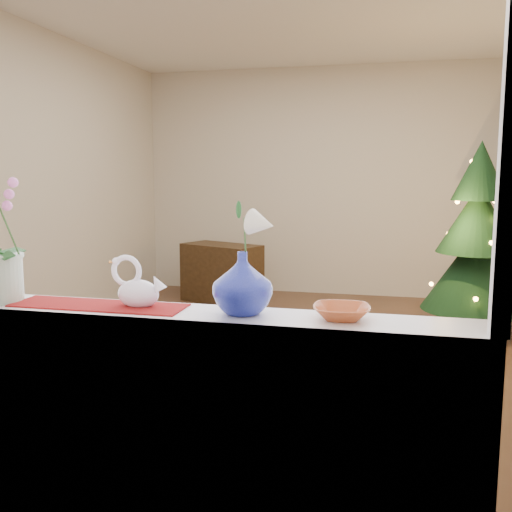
{
  "coord_description": "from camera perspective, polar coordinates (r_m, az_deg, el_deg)",
  "views": [
    {
      "loc": [
        0.74,
        -4.37,
        1.43
      ],
      "look_at": [
        0.03,
        -1.4,
        1.0
      ],
      "focal_mm": 40.0,
      "sensor_mm": 36.0,
      "label": 1
    }
  ],
  "objects": [
    {
      "name": "ground",
      "position": [
        4.65,
        3.71,
        -9.87
      ],
      "size": [
        5.0,
        5.0,
        0.0
      ],
      "primitive_type": "plane",
      "color": "#3D2719",
      "rests_on": "ground"
    },
    {
      "name": "wall_back",
      "position": [
        6.91,
        7.35,
        7.32
      ],
      "size": [
        4.5,
        0.1,
        2.7
      ],
      "primitive_type": "cube",
      "color": "beige",
      "rests_on": "ground"
    },
    {
      "name": "wall_front",
      "position": [
        2.01,
        -8.14,
        5.66
      ],
      "size": [
        4.5,
        0.1,
        2.7
      ],
      "primitive_type": "cube",
      "color": "beige",
      "rests_on": "ground"
    },
    {
      "name": "wall_left",
      "position": [
        5.29,
        -21.11,
        6.65
      ],
      "size": [
        0.1,
        5.0,
        2.7
      ],
      "primitive_type": "cube",
      "color": "beige",
      "rests_on": "ground"
    },
    {
      "name": "ceiling",
      "position": [
        4.61,
        4.05,
        24.04
      ],
      "size": [
        5.0,
        5.0,
        0.0
      ],
      "primitive_type": "plane",
      "color": "white",
      "rests_on": "wall_back"
    },
    {
      "name": "window_apron",
      "position": [
        2.27,
        -7.28,
        -17.9
      ],
      "size": [
        2.2,
        0.08,
        0.88
      ],
      "primitive_type": "cube",
      "color": "white",
      "rests_on": "ground"
    },
    {
      "name": "windowsill",
      "position": [
        2.19,
        -6.66,
        -6.02
      ],
      "size": [
        2.2,
        0.26,
        0.04
      ],
      "primitive_type": "cube",
      "color": "white",
      "rests_on": "window_apron"
    },
    {
      "name": "window_frame",
      "position": [
        2.05,
        -8.03,
        15.52
      ],
      "size": [
        2.22,
        0.06,
        1.6
      ],
      "primitive_type": null,
      "color": "white",
      "rests_on": "windowsill"
    },
    {
      "name": "runner",
      "position": [
        2.34,
        -15.47,
        -4.77
      ],
      "size": [
        0.7,
        0.2,
        0.01
      ],
      "primitive_type": "cube",
      "color": "maroon",
      "rests_on": "windowsill"
    },
    {
      "name": "swan",
      "position": [
        2.27,
        -11.72,
        -2.64
      ],
      "size": [
        0.25,
        0.16,
        0.19
      ],
      "primitive_type": null,
      "rotation": [
        0.0,
        0.0,
        0.28
      ],
      "color": "white",
      "rests_on": "windowsill"
    },
    {
      "name": "blue_vase",
      "position": [
        2.11,
        -1.36,
        -2.24
      ],
      "size": [
        0.26,
        0.26,
        0.27
      ],
      "primitive_type": "imported",
      "rotation": [
        0.0,
        0.0,
        -0.03
      ],
      "color": "navy",
      "rests_on": "windowsill"
    },
    {
      "name": "lily",
      "position": [
        2.08,
        -1.38,
        4.14
      ],
      "size": [
        0.15,
        0.08,
        0.2
      ],
      "primitive_type": null,
      "color": "silver",
      "rests_on": "blue_vase"
    },
    {
      "name": "paperweight",
      "position": [
        2.1,
        -1.77,
        -5.09
      ],
      "size": [
        0.08,
        0.08,
        0.07
      ],
      "primitive_type": "sphere",
      "rotation": [
        0.0,
        0.0,
        0.26
      ],
      "color": "silver",
      "rests_on": "windowsill"
    },
    {
      "name": "amber_dish",
      "position": [
        2.08,
        8.55,
        -5.68
      ],
      "size": [
        0.19,
        0.19,
        0.04
      ],
      "primitive_type": "imported",
      "rotation": [
        0.0,
        0.0,
        0.09
      ],
      "color": "#AE4D26",
      "rests_on": "windowsill"
    },
    {
      "name": "xmas_tree",
      "position": [
        5.56,
        21.23,
        1.72
      ],
      "size": [
        1.2,
        1.2,
        1.74
      ],
      "primitive_type": null,
      "rotation": [
        0.0,
        0.0,
        0.31
      ],
      "color": "black",
      "rests_on": "ground"
    },
    {
      "name": "side_table",
      "position": [
        6.48,
        -3.45,
        -1.74
      ],
      "size": [
        0.98,
        0.75,
        0.66
      ],
      "primitive_type": "cube",
      "rotation": [
        0.0,
        0.0,
        -0.41
      ],
      "color": "black",
      "rests_on": "ground"
    }
  ]
}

